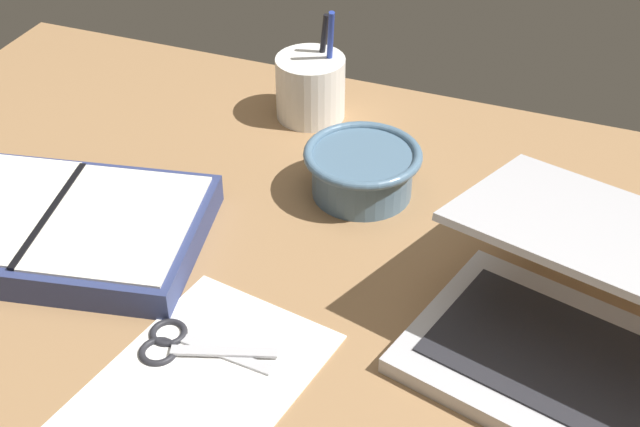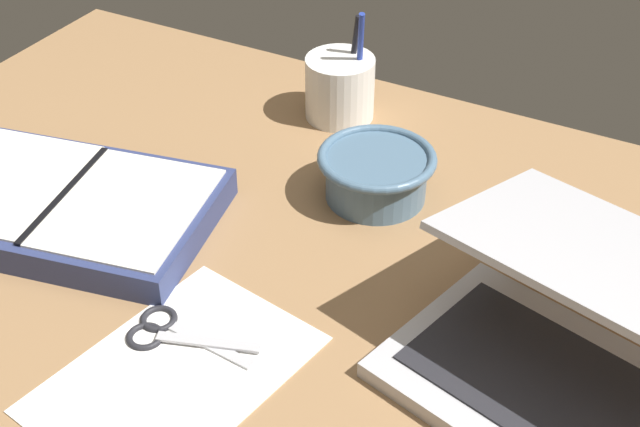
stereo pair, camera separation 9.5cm
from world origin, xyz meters
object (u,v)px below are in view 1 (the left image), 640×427
(scissors, at_px, (179,345))
(pen_cup, at_px, (311,87))
(bowl, at_px, (362,170))
(laptop, at_px, (607,332))
(planner, at_px, (53,226))

(scissors, bearing_deg, pen_cup, 88.50)
(bowl, height_order, pen_cup, pen_cup)
(laptop, bearing_deg, bowl, 162.66)
(scissors, bearing_deg, bowl, 68.45)
(laptop, relative_size, bowl, 2.79)
(pen_cup, relative_size, scissors, 1.16)
(pen_cup, distance_m, scissors, 0.47)
(planner, bearing_deg, pen_cup, 53.47)
(pen_cup, height_order, scissors, pen_cup)
(laptop, height_order, bowl, laptop)
(laptop, xyz_separation_m, pen_cup, (-0.44, 0.35, -0.00))
(bowl, height_order, scissors, bowl)
(laptop, relative_size, pen_cup, 2.50)
(laptop, bearing_deg, pen_cup, 156.42)
(pen_cup, xyz_separation_m, scissors, (0.04, -0.47, -0.04))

